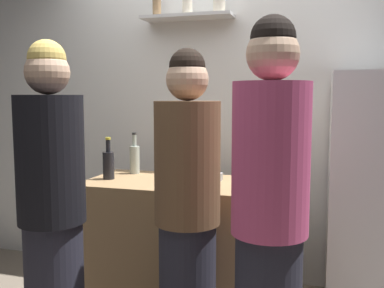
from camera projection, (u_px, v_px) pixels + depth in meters
back_wall_assembly at (218, 115)px, 3.50m from camera, size 4.80×0.32×2.60m
refrigerator at (376, 197)px, 2.85m from camera, size 0.59×0.68×1.60m
counter at (192, 248)px, 2.91m from camera, size 1.40×0.64×0.89m
baking_pan at (194, 178)px, 2.87m from camera, size 0.34×0.24×0.05m
utensil_holder at (282, 180)px, 2.63m from camera, size 0.10×0.10×0.22m
wine_bottle_dark_glass at (109, 164)px, 2.96m from camera, size 0.08×0.08×0.28m
wine_bottle_pale_glass at (135, 158)px, 3.17m from camera, size 0.07×0.07×0.30m
wine_bottle_green_glass at (292, 166)px, 2.84m from camera, size 0.07×0.07×0.31m
water_bottle_plastic at (279, 169)px, 2.78m from camera, size 0.08×0.08×0.22m
person_brown_jacket at (187, 215)px, 2.27m from camera, size 0.34×0.34×1.69m
person_blonde at (52, 213)px, 2.23m from camera, size 0.34×0.34×1.73m
person_pink_top at (269, 221)px, 1.94m from camera, size 0.34×0.34×1.80m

